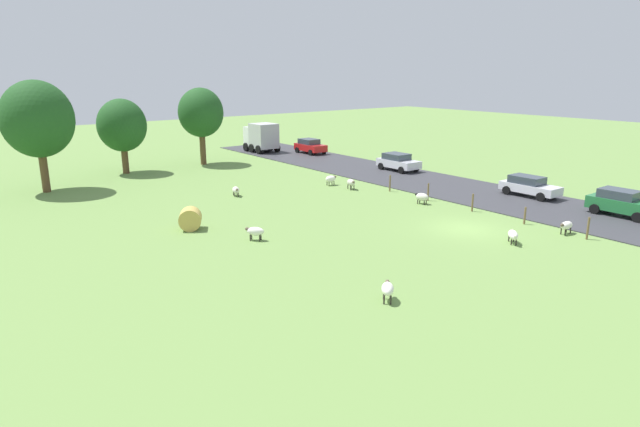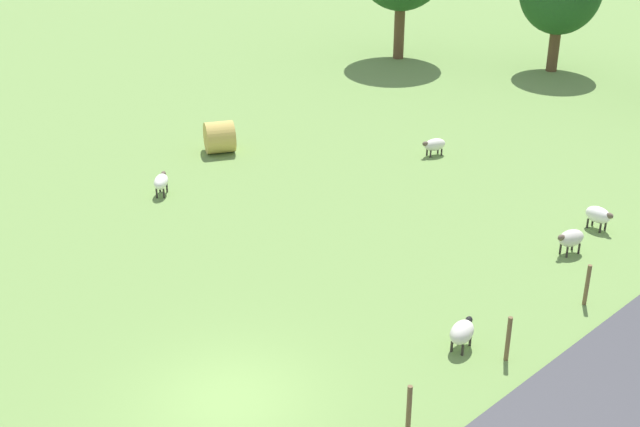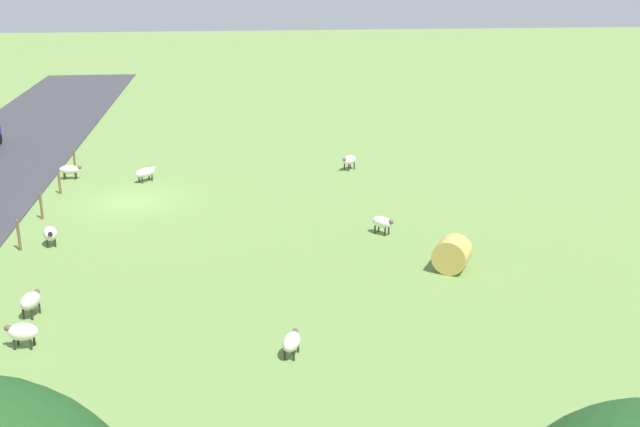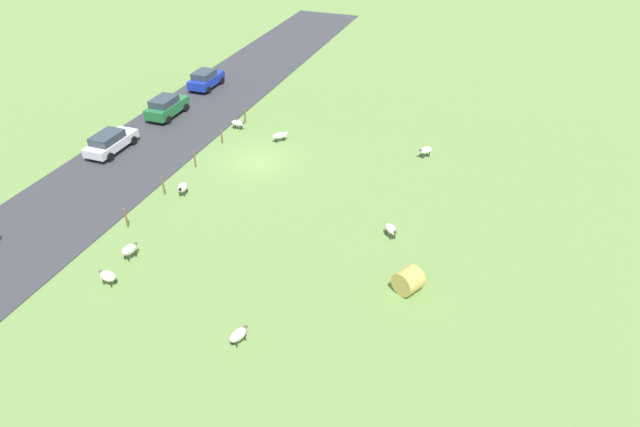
{
  "view_description": "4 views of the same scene",
  "coord_description": "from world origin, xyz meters",
  "px_view_note": "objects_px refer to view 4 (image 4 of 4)",
  "views": [
    {
      "loc": [
        -25.65,
        -19.01,
        9.16
      ],
      "look_at": [
        -6.74,
        5.45,
        0.89
      ],
      "focal_mm": 30.13,
      "sensor_mm": 36.0,
      "label": 1
    },
    {
      "loc": [
        13.23,
        -9.75,
        12.82
      ],
      "look_at": [
        -3.97,
        6.88,
        1.3
      ],
      "focal_mm": 47.19,
      "sensor_mm": 36.0,
      "label": 2
    },
    {
      "loc": [
        -5.39,
        37.41,
        11.68
      ],
      "look_at": [
        -8.45,
        5.81,
        1.05
      ],
      "focal_mm": 45.24,
      "sensor_mm": 36.0,
      "label": 3
    },
    {
      "loc": [
        -16.2,
        31.49,
        19.03
      ],
      "look_at": [
        -6.9,
        5.99,
        0.84
      ],
      "focal_mm": 31.41,
      "sensor_mm": 36.0,
      "label": 4
    }
  ],
  "objects_px": {
    "sheep_0": "(129,250)",
    "car_1": "(206,79)",
    "sheep_1": "(108,276)",
    "sheep_3": "(280,136)",
    "sheep_5": "(238,123)",
    "sheep_7": "(391,229)",
    "car_4": "(166,106)",
    "hay_bale_0": "(408,281)",
    "sheep_4": "(182,187)",
    "sheep_2": "(238,335)",
    "sheep_6": "(425,150)",
    "car_0": "(110,142)"
  },
  "relations": [
    {
      "from": "sheep_5",
      "to": "car_1",
      "type": "height_order",
      "value": "car_1"
    },
    {
      "from": "sheep_0",
      "to": "car_1",
      "type": "xyz_separation_m",
      "value": [
        8.64,
        -23.48,
        0.35
      ]
    },
    {
      "from": "car_1",
      "to": "car_4",
      "type": "height_order",
      "value": "car_4"
    },
    {
      "from": "sheep_0",
      "to": "sheep_7",
      "type": "distance_m",
      "value": 14.53
    },
    {
      "from": "sheep_2",
      "to": "sheep_7",
      "type": "xyz_separation_m",
      "value": [
        -4.5,
        -10.27,
        0.06
      ]
    },
    {
      "from": "sheep_7",
      "to": "car_1",
      "type": "relative_size",
      "value": 0.27
    },
    {
      "from": "sheep_6",
      "to": "sheep_1",
      "type": "bearing_deg",
      "value": 56.97
    },
    {
      "from": "sheep_1",
      "to": "hay_bale_0",
      "type": "distance_m",
      "value": 15.27
    },
    {
      "from": "sheep_1",
      "to": "sheep_7",
      "type": "xyz_separation_m",
      "value": [
        -12.59,
        -8.96,
        0.0
      ]
    },
    {
      "from": "sheep_1",
      "to": "sheep_3",
      "type": "bearing_deg",
      "value": -95.54
    },
    {
      "from": "sheep_5",
      "to": "car_4",
      "type": "bearing_deg",
      "value": -1.22
    },
    {
      "from": "sheep_0",
      "to": "sheep_1",
      "type": "height_order",
      "value": "sheep_0"
    },
    {
      "from": "sheep_0",
      "to": "sheep_2",
      "type": "bearing_deg",
      "value": 157.18
    },
    {
      "from": "sheep_0",
      "to": "car_0",
      "type": "relative_size",
      "value": 0.25
    },
    {
      "from": "sheep_3",
      "to": "sheep_5",
      "type": "height_order",
      "value": "sheep_5"
    },
    {
      "from": "sheep_7",
      "to": "sheep_5",
      "type": "bearing_deg",
      "value": -33.8
    },
    {
      "from": "sheep_4",
      "to": "sheep_7",
      "type": "xyz_separation_m",
      "value": [
        -13.68,
        -0.04,
        0.02
      ]
    },
    {
      "from": "sheep_0",
      "to": "sheep_5",
      "type": "height_order",
      "value": "sheep_0"
    },
    {
      "from": "sheep_0",
      "to": "car_1",
      "type": "relative_size",
      "value": 0.28
    },
    {
      "from": "sheep_7",
      "to": "car_0",
      "type": "bearing_deg",
      "value": -8.62
    },
    {
      "from": "sheep_4",
      "to": "car_4",
      "type": "height_order",
      "value": "car_4"
    },
    {
      "from": "sheep_1",
      "to": "sheep_5",
      "type": "distance_m",
      "value": 19.01
    },
    {
      "from": "sheep_4",
      "to": "car_0",
      "type": "bearing_deg",
      "value": -22.54
    },
    {
      "from": "car_0",
      "to": "car_1",
      "type": "distance_m",
      "value": 13.45
    },
    {
      "from": "sheep_2",
      "to": "car_1",
      "type": "distance_m",
      "value": 31.92
    },
    {
      "from": "sheep_1",
      "to": "sheep_4",
      "type": "bearing_deg",
      "value": -82.99
    },
    {
      "from": "sheep_3",
      "to": "sheep_7",
      "type": "relative_size",
      "value": 1.12
    },
    {
      "from": "sheep_2",
      "to": "sheep_3",
      "type": "xyz_separation_m",
      "value": [
        6.34,
        -19.33,
        0.02
      ]
    },
    {
      "from": "hay_bale_0",
      "to": "sheep_5",
      "type": "bearing_deg",
      "value": -40.16
    },
    {
      "from": "car_4",
      "to": "car_1",
      "type": "bearing_deg",
      "value": -88.57
    },
    {
      "from": "sheep_3",
      "to": "sheep_1",
      "type": "bearing_deg",
      "value": 84.46
    },
    {
      "from": "sheep_4",
      "to": "car_0",
      "type": "height_order",
      "value": "car_0"
    },
    {
      "from": "sheep_2",
      "to": "sheep_3",
      "type": "distance_m",
      "value": 20.34
    },
    {
      "from": "sheep_5",
      "to": "hay_bale_0",
      "type": "xyz_separation_m",
      "value": [
        -16.74,
        14.12,
        0.14
      ]
    },
    {
      "from": "sheep_4",
      "to": "sheep_5",
      "type": "distance_m",
      "value": 10.03
    },
    {
      "from": "sheep_4",
      "to": "sheep_5",
      "type": "height_order",
      "value": "sheep_4"
    },
    {
      "from": "sheep_2",
      "to": "car_4",
      "type": "height_order",
      "value": "car_4"
    },
    {
      "from": "sheep_0",
      "to": "sheep_1",
      "type": "xyz_separation_m",
      "value": [
        -0.29,
        2.22,
        -0.02
      ]
    },
    {
      "from": "sheep_4",
      "to": "sheep_2",
      "type": "bearing_deg",
      "value": 131.94
    },
    {
      "from": "sheep_4",
      "to": "hay_bale_0",
      "type": "distance_m",
      "value": 16.15
    },
    {
      "from": "sheep_2",
      "to": "sheep_5",
      "type": "height_order",
      "value": "sheep_5"
    },
    {
      "from": "sheep_7",
      "to": "car_1",
      "type": "distance_m",
      "value": 27.26
    },
    {
      "from": "sheep_5",
      "to": "car_1",
      "type": "relative_size",
      "value": 0.3
    },
    {
      "from": "sheep_2",
      "to": "sheep_6",
      "type": "bearing_deg",
      "value": -102.18
    },
    {
      "from": "car_0",
      "to": "sheep_5",
      "type": "bearing_deg",
      "value": -136.11
    },
    {
      "from": "sheep_2",
      "to": "sheep_5",
      "type": "distance_m",
      "value": 22.67
    },
    {
      "from": "sheep_6",
      "to": "sheep_4",
      "type": "bearing_deg",
      "value": 37.23
    },
    {
      "from": "sheep_2",
      "to": "sheep_7",
      "type": "bearing_deg",
      "value": -113.65
    },
    {
      "from": "car_1",
      "to": "car_4",
      "type": "distance_m",
      "value": 6.68
    },
    {
      "from": "sheep_0",
      "to": "car_4",
      "type": "xyz_separation_m",
      "value": [
        8.48,
        -16.8,
        0.37
      ]
    }
  ]
}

